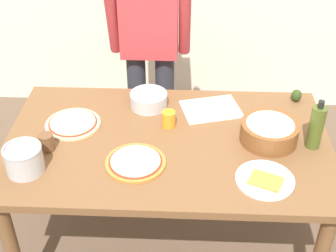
{
  "coord_description": "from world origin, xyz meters",
  "views": [
    {
      "loc": [
        0.08,
        -1.82,
        2.15
      ],
      "look_at": [
        0.0,
        0.05,
        0.81
      ],
      "focal_mm": 49.93,
      "sensor_mm": 36.0,
      "label": 1
    }
  ],
  "objects": [
    {
      "name": "avocado",
      "position": [
        0.69,
        0.39,
        0.8
      ],
      "size": [
        0.06,
        0.06,
        0.07
      ],
      "primitive_type": "ellipsoid",
      "color": "#2D4219",
      "rests_on": "dining_table"
    },
    {
      "name": "person_cook",
      "position": [
        -0.14,
        0.76,
        0.94
      ],
      "size": [
        0.49,
        0.25,
        1.62
      ],
      "color": "#2D2D38",
      "rests_on": "ground"
    },
    {
      "name": "plate_with_slice",
      "position": [
        0.44,
        -0.28,
        0.77
      ],
      "size": [
        0.26,
        0.26,
        0.02
      ],
      "color": "white",
      "rests_on": "dining_table"
    },
    {
      "name": "olive_oil_bottle",
      "position": [
        0.7,
        -0.01,
        0.87
      ],
      "size": [
        0.07,
        0.07,
        0.26
      ],
      "color": "#47561E",
      "rests_on": "dining_table"
    },
    {
      "name": "pizza_cooked_on_tray",
      "position": [
        -0.14,
        -0.18,
        0.77
      ],
      "size": [
        0.28,
        0.28,
        0.02
      ],
      "color": "#C67A33",
      "rests_on": "dining_table"
    },
    {
      "name": "dining_table",
      "position": [
        0.0,
        0.0,
        0.67
      ],
      "size": [
        1.6,
        0.96,
        0.76
      ],
      "color": "brown",
      "rests_on": "ground"
    },
    {
      "name": "ground",
      "position": [
        0.0,
        0.0,
        0.0
      ],
      "size": [
        8.0,
        8.0,
        0.0
      ],
      "primitive_type": "plane",
      "color": "brown"
    },
    {
      "name": "mixing_bowl_steel",
      "position": [
        -0.12,
        0.3,
        0.8
      ],
      "size": [
        0.2,
        0.2,
        0.08
      ],
      "color": "#B7B7BC",
      "rests_on": "dining_table"
    },
    {
      "name": "pizza_raw_on_board",
      "position": [
        -0.49,
        0.11,
        0.77
      ],
      "size": [
        0.28,
        0.28,
        0.02
      ],
      "color": "beige",
      "rests_on": "dining_table"
    },
    {
      "name": "cutting_board_white",
      "position": [
        0.22,
        0.28,
        0.77
      ],
      "size": [
        0.35,
        0.29,
        0.01
      ],
      "primitive_type": "cube",
      "rotation": [
        0.0,
        0.0,
        0.27
      ],
      "color": "white",
      "rests_on": "dining_table"
    },
    {
      "name": "steel_pot",
      "position": [
        -0.63,
        -0.25,
        0.83
      ],
      "size": [
        0.17,
        0.17,
        0.13
      ],
      "color": "#B7B7BC",
      "rests_on": "dining_table"
    },
    {
      "name": "cup_small_brown",
      "position": [
        -0.57,
        -0.1,
        0.8
      ],
      "size": [
        0.07,
        0.07,
        0.08
      ],
      "primitive_type": "cylinder",
      "color": "brown",
      "rests_on": "dining_table"
    },
    {
      "name": "cup_orange",
      "position": [
        -0.0,
        0.12,
        0.8
      ],
      "size": [
        0.07,
        0.07,
        0.08
      ],
      "primitive_type": "cylinder",
      "color": "orange",
      "rests_on": "dining_table"
    },
    {
      "name": "popcorn_bowl",
      "position": [
        0.49,
        0.02,
        0.82
      ],
      "size": [
        0.28,
        0.28,
        0.11
      ],
      "color": "brown",
      "rests_on": "dining_table"
    }
  ]
}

